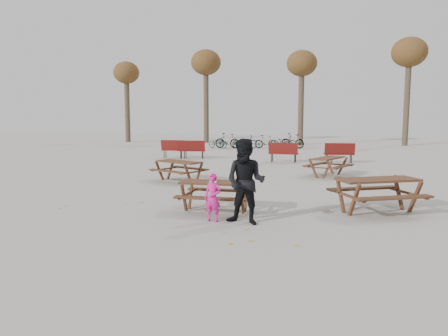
% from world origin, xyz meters
% --- Properties ---
extents(ground, '(80.00, 80.00, 0.00)m').
position_xyz_m(ground, '(0.00, 0.00, 0.00)').
color(ground, gray).
rests_on(ground, ground).
extents(main_picnic_table, '(1.80, 1.45, 0.78)m').
position_xyz_m(main_picnic_table, '(0.00, 0.00, 0.59)').
color(main_picnic_table, '#3B1E15').
rests_on(main_picnic_table, ground).
extents(food_tray, '(0.18, 0.11, 0.03)m').
position_xyz_m(food_tray, '(-0.02, -0.13, 0.79)').
color(food_tray, silver).
rests_on(food_tray, main_picnic_table).
extents(bread_roll, '(0.14, 0.06, 0.05)m').
position_xyz_m(bread_roll, '(-0.02, -0.13, 0.83)').
color(bread_roll, tan).
rests_on(bread_roll, food_tray).
extents(soda_bottle, '(0.07, 0.07, 0.17)m').
position_xyz_m(soda_bottle, '(-0.10, -0.09, 0.85)').
color(soda_bottle, silver).
rests_on(soda_bottle, main_picnic_table).
extents(child, '(0.46, 0.35, 1.13)m').
position_xyz_m(child, '(0.19, -1.06, 0.57)').
color(child, '#D61A89').
rests_on(child, ground).
extents(adult, '(1.07, 0.90, 1.95)m').
position_xyz_m(adult, '(0.97, -1.12, 0.97)').
color(adult, black).
rests_on(adult, ground).
extents(picnic_table_east, '(2.53, 2.35, 0.87)m').
position_xyz_m(picnic_table_east, '(4.05, 0.75, 0.44)').
color(picnic_table_east, '#3B1E15').
rests_on(picnic_table_east, ground).
extents(picnic_table_north, '(2.19, 2.04, 0.76)m').
position_xyz_m(picnic_table_north, '(-2.49, 4.53, 0.38)').
color(picnic_table_north, '#3B1E15').
rests_on(picnic_table_north, ground).
extents(picnic_table_far, '(2.04, 2.20, 0.76)m').
position_xyz_m(picnic_table_far, '(2.92, 7.10, 0.38)').
color(picnic_table_far, '#3B1E15').
rests_on(picnic_table_far, ground).
extents(park_bench_row, '(10.49, 1.39, 1.03)m').
position_xyz_m(park_bench_row, '(-1.36, 12.14, 0.52)').
color(park_bench_row, maroon).
rests_on(park_bench_row, ground).
extents(bicycle_row, '(7.04, 2.13, 1.08)m').
position_xyz_m(bicycle_row, '(-1.85, 20.27, 0.49)').
color(bicycle_row, black).
rests_on(bicycle_row, ground).
extents(tree_row, '(32.17, 3.52, 8.26)m').
position_xyz_m(tree_row, '(0.90, 25.15, 6.19)').
color(tree_row, '#382B21').
rests_on(tree_row, ground).
extents(fallen_leaves, '(11.00, 11.00, 0.01)m').
position_xyz_m(fallen_leaves, '(0.50, 2.50, 0.00)').
color(fallen_leaves, '#B48E2B').
rests_on(fallen_leaves, ground).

